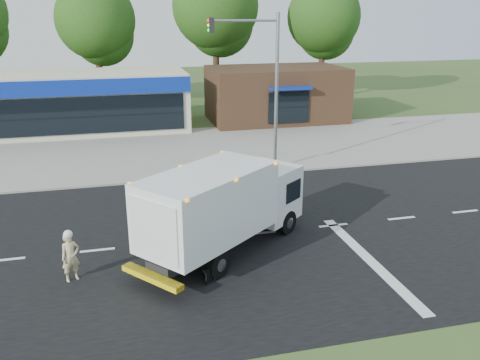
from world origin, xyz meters
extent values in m
plane|color=#385123|center=(0.00, 0.00, 0.00)|extent=(120.00, 120.00, 0.00)
cube|color=black|center=(0.00, 0.00, 0.00)|extent=(60.00, 14.00, 0.02)
cube|color=gray|center=(0.00, 8.20, 0.06)|extent=(60.00, 2.40, 0.12)
cube|color=gray|center=(0.00, 14.00, 0.01)|extent=(60.00, 9.00, 0.02)
cube|color=silver|center=(-9.00, 0.00, 0.02)|extent=(1.20, 0.15, 0.01)
cube|color=silver|center=(-6.00, 0.00, 0.02)|extent=(1.20, 0.15, 0.01)
cube|color=silver|center=(-3.00, 0.00, 0.02)|extent=(1.20, 0.15, 0.01)
cube|color=silver|center=(0.00, 0.00, 0.02)|extent=(1.20, 0.15, 0.01)
cube|color=silver|center=(3.00, 0.00, 0.02)|extent=(1.20, 0.15, 0.01)
cube|color=silver|center=(6.00, 0.00, 0.02)|extent=(1.20, 0.15, 0.01)
cube|color=silver|center=(9.00, 0.00, 0.02)|extent=(1.20, 0.15, 0.01)
cube|color=silver|center=(3.00, -3.00, 0.02)|extent=(0.40, 7.00, 0.01)
cube|color=black|center=(-2.31, -1.70, 0.67)|extent=(4.35, 3.77, 0.34)
cube|color=silver|center=(0.36, 0.45, 1.49)|extent=(2.80, 2.82, 2.02)
cube|color=black|center=(1.07, 1.02, 1.69)|extent=(1.26, 1.51, 0.87)
cube|color=white|center=(-2.31, -1.70, 2.02)|extent=(5.20, 4.82, 2.26)
cube|color=silver|center=(-4.19, -3.22, 1.97)|extent=(1.25, 1.54, 1.83)
cube|color=yellow|center=(-4.33, -3.33, 0.53)|extent=(1.71, 2.01, 0.17)
cube|color=orange|center=(-2.31, -1.70, 3.13)|extent=(5.07, 4.73, 0.08)
cylinder|color=black|center=(-0.18, 1.19, 0.46)|extent=(0.90, 0.81, 0.92)
cylinder|color=black|center=(0.97, -0.23, 0.46)|extent=(0.90, 0.81, 0.92)
cylinder|color=black|center=(-3.43, -1.37, 0.46)|extent=(0.90, 0.81, 0.92)
cylinder|color=black|center=(-2.23, -2.87, 0.46)|extent=(0.90, 0.81, 0.92)
imported|color=#CBB987|center=(-6.71, -1.95, 0.80)|extent=(0.69, 0.59, 1.60)
sphere|color=white|center=(-6.71, -1.95, 1.57)|extent=(0.28, 0.28, 0.28)
cube|color=beige|center=(-9.00, 20.00, 2.00)|extent=(18.00, 6.00, 4.00)
cube|color=#0B2894|center=(-9.00, 16.95, 3.40)|extent=(18.00, 0.30, 1.00)
cube|color=black|center=(-9.00, 16.95, 1.60)|extent=(17.00, 0.12, 2.40)
cube|color=#382316|center=(7.00, 20.00, 2.00)|extent=(10.00, 6.00, 4.00)
cube|color=#0B2894|center=(7.00, 16.90, 2.90)|extent=(3.00, 1.20, 0.20)
cube|color=black|center=(7.00, 16.95, 1.50)|extent=(3.00, 0.12, 2.20)
cylinder|color=gray|center=(3.00, 7.60, 4.00)|extent=(0.18, 0.18, 8.00)
cylinder|color=gray|center=(1.30, 7.60, 7.60)|extent=(3.40, 0.12, 0.12)
cube|color=black|center=(-0.30, 7.60, 7.40)|extent=(0.25, 0.25, 0.70)
cylinder|color=#332114|center=(-6.00, 28.00, 3.43)|extent=(0.56, 0.56, 6.86)
sphere|color=#214D16|center=(-6.00, 28.00, 7.35)|extent=(6.47, 6.47, 6.47)
sphere|color=#214D16|center=(-5.50, 28.50, 6.08)|extent=(5.10, 5.10, 5.10)
cylinder|color=#332114|center=(4.00, 28.00, 3.92)|extent=(0.56, 0.56, 7.84)
sphere|color=#214D16|center=(4.00, 28.00, 8.40)|extent=(7.39, 7.39, 7.39)
sphere|color=#214D16|center=(4.50, 28.50, 6.94)|extent=(5.82, 5.82, 5.82)
cylinder|color=#332114|center=(14.00, 28.00, 3.50)|extent=(0.56, 0.56, 7.00)
sphere|color=#214D16|center=(14.00, 28.00, 7.50)|extent=(6.60, 6.60, 6.60)
sphere|color=#214D16|center=(14.50, 28.50, 6.20)|extent=(5.20, 5.20, 5.20)
camera|label=1|loc=(-5.02, -16.96, 8.08)|focal=38.00mm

